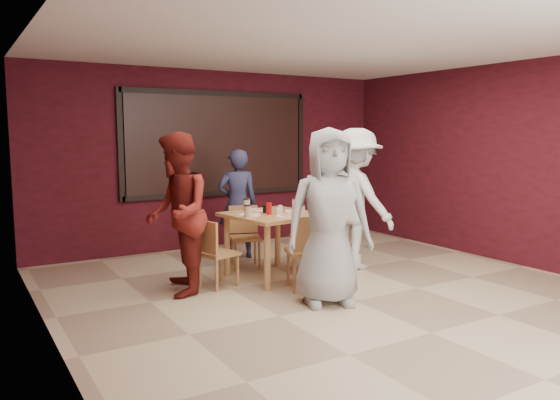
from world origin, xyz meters
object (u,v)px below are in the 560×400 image
chair_left (214,250)px  chair_right (317,231)px  diner_front (329,217)px  chair_front (307,248)px  diner_back (238,204)px  dining_table (273,222)px  chair_back (244,233)px  diner_left (177,214)px  diner_right (355,199)px

chair_left → chair_right: (1.56, 0.11, 0.06)m
chair_left → diner_front: bearing=-55.7°
chair_front → chair_left: chair_front is taller
diner_front → chair_right: bearing=80.5°
chair_left → diner_back: bearing=53.0°
dining_table → diner_front: size_ratio=0.63×
chair_front → diner_front: 0.68m
chair_back → diner_front: (0.01, -1.92, 0.47)m
diner_left → chair_right: bearing=111.9°
chair_right → diner_front: 1.55m
chair_back → diner_front: bearing=-89.7°
chair_front → diner_left: size_ratio=0.48×
chair_left → diner_front: size_ratio=0.43×
dining_table → diner_right: bearing=-6.3°
diner_front → diner_back: 2.45m
chair_back → diner_front: diner_front is taller
chair_right → diner_right: (0.48, -0.20, 0.42)m
dining_table → diner_front: (-0.03, -1.22, 0.23)m
dining_table → diner_left: bearing=-177.9°
diner_left → diner_front: bearing=65.3°
dining_table → diner_back: 1.23m
chair_left → chair_right: bearing=4.1°
diner_front → diner_right: same height
dining_table → chair_left: bearing=-177.0°
diner_right → chair_left: bearing=79.4°
chair_back → diner_back: diner_back is taller
chair_front → chair_left: size_ratio=1.09×
diner_front → diner_back: bearing=107.4°
diner_front → diner_left: size_ratio=1.03×
diner_front → diner_right: bearing=62.2°
diner_left → diner_right: bearing=106.6°
chair_right → diner_front: size_ratio=0.49×
chair_left → chair_back: bearing=43.2°
diner_front → diner_back: size_ratio=1.19×
chair_left → diner_back: diner_back is taller
diner_left → chair_front: bearing=82.1°
chair_front → chair_back: size_ratio=1.07×
chair_front → chair_back: chair_front is taller
diner_back → chair_back: bearing=92.2°
dining_table → diner_right: (1.21, -0.13, 0.23)m
chair_back → diner_front: size_ratio=0.44×
chair_back → diner_right: diner_right is taller
diner_front → diner_back: (0.15, 2.44, -0.15)m
chair_back → chair_left: 1.09m
dining_table → diner_back: bearing=84.2°
chair_right → diner_right: size_ratio=0.49×
chair_left → diner_front: 1.50m
chair_back → diner_left: size_ratio=0.45×
chair_left → diner_left: bearing=-179.6°
dining_table → chair_left: (-0.83, -0.04, -0.26)m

